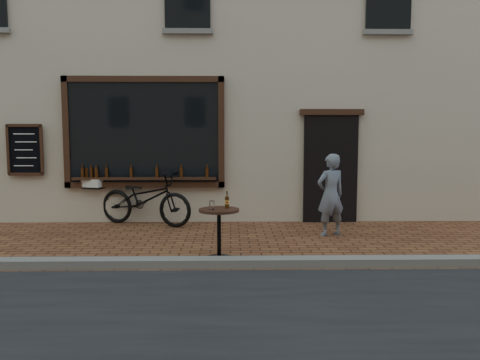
{
  "coord_description": "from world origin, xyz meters",
  "views": [
    {
      "loc": [
        -0.15,
        -6.08,
        1.82
      ],
      "look_at": [
        -0.01,
        1.2,
        1.1
      ],
      "focal_mm": 35.0,
      "sensor_mm": 36.0,
      "label": 1
    }
  ],
  "objects": [
    {
      "name": "ground",
      "position": [
        0.0,
        0.0,
        0.0
      ],
      "size": [
        90.0,
        90.0,
        0.0
      ],
      "primitive_type": "plane",
      "color": "brown",
      "rests_on": "ground"
    },
    {
      "name": "kerb",
      "position": [
        0.0,
        0.2,
        0.06
      ],
      "size": [
        90.0,
        0.25,
        0.12
      ],
      "primitive_type": "cube",
      "color": "slate",
      "rests_on": "ground"
    },
    {
      "name": "shop_building",
      "position": [
        0.0,
        6.5,
        5.0
      ],
      "size": [
        28.0,
        6.2,
        10.0
      ],
      "color": "beige",
      "rests_on": "ground"
    },
    {
      "name": "cargo_bicycle",
      "position": [
        -1.9,
        3.21,
        0.54
      ],
      "size": [
        2.43,
        1.42,
        1.13
      ],
      "rotation": [
        0.0,
        0.0,
        1.21
      ],
      "color": "black",
      "rests_on": "ground"
    },
    {
      "name": "bistro_table",
      "position": [
        -0.32,
        0.56,
        0.53
      ],
      "size": [
        0.58,
        0.58,
        1.0
      ],
      "color": "black",
      "rests_on": "ground"
    },
    {
      "name": "pedestrian",
      "position": [
        1.63,
        2.16,
        0.74
      ],
      "size": [
        0.63,
        0.52,
        1.47
      ],
      "primitive_type": "imported",
      "rotation": [
        0.0,
        0.0,
        3.5
      ],
      "color": "slate",
      "rests_on": "ground"
    }
  ]
}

